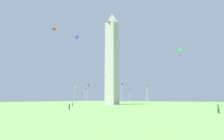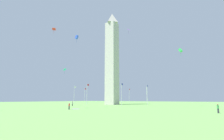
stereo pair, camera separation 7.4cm
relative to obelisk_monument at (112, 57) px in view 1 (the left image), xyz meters
The scene contains 19 objects.
ground_plane 23.27m from the obelisk_monument, ahead, with size 260.00×260.00×0.00m, color #609347.
obelisk_monument is the anchor object (origin of this frame).
flagpole_n 25.73m from the obelisk_monument, ahead, with size 1.12×0.14×8.52m.
flagpole_ne 25.71m from the obelisk_monument, 44.87° to the left, with size 1.12×0.14×8.52m.
flagpole_e 25.69m from the obelisk_monument, 89.82° to the left, with size 1.12×0.14×8.52m.
flagpole_se 25.66m from the obelisk_monument, 134.87° to the left, with size 1.12×0.14×8.52m.
flagpole_s 25.65m from the obelisk_monument, behind, with size 1.12×0.14×8.52m.
flagpole_sw 25.66m from the obelisk_monument, 134.87° to the right, with size 1.12×0.14×8.52m.
flagpole_w 25.69m from the obelisk_monument, 89.82° to the right, with size 1.12×0.14×8.52m.
flagpole_nw 25.71m from the obelisk_monument, 44.87° to the right, with size 1.12×0.14×8.52m.
person_red_shirt 46.09m from the obelisk_monument, 161.31° to the right, with size 0.32×0.32×1.60m.
person_green_shirt 57.57m from the obelisk_monument, 125.75° to the right, with size 0.32×0.32×1.64m.
person_gray_shirt 32.38m from the obelisk_monument, behind, with size 0.32×0.32×1.76m.
kite_purple_diamond 19.32m from the obelisk_monument, 124.58° to the right, with size 1.72×1.52×2.49m.
kite_cyan_diamond 25.19m from the obelisk_monument, 158.58° to the left, with size 1.42×1.27×2.06m.
kite_blue_box 30.68m from the obelisk_monument, 168.55° to the right, with size 0.84×1.14×2.56m.
kite_red_diamond 40.21m from the obelisk_monument, 169.89° to the right, with size 1.22×1.23×1.45m.
kite_green_box 32.78m from the obelisk_monument, 94.86° to the right, with size 1.36×1.62×2.95m.
picnic_blanket_near_first_person 44.11m from the obelisk_monument, 160.72° to the right, with size 1.80×1.40×0.01m, color purple.
Camera 1 is at (-66.10, -43.76, 2.39)m, focal length 26.33 mm.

